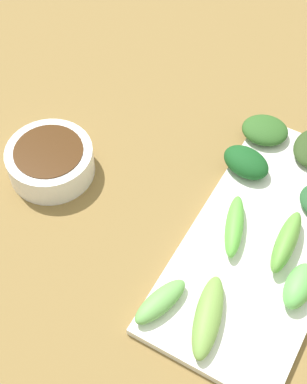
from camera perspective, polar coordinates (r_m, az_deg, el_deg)
tabletop at (r=0.73m, az=1.68°, el=-3.14°), size 2.10×2.10×0.02m
sauce_bowl at (r=0.76m, az=-10.23°, el=3.15°), size 0.11×0.11×0.04m
serving_plate at (r=0.71m, az=10.97°, el=-4.84°), size 0.17×0.36×0.01m
broccoli_stalk_1 at (r=0.66m, az=14.27°, el=-9.04°), size 0.03×0.06×0.03m
broccoli_stalk_2 at (r=0.69m, az=8.05°, el=-3.36°), size 0.05×0.09×0.02m
broccoli_stalk_4 at (r=0.63m, az=5.44°, el=-12.25°), size 0.05×0.10×0.02m
broccoli_leafy_5 at (r=0.79m, az=11.03°, el=6.06°), size 0.07×0.07×0.02m
broccoli_leafy_6 at (r=0.75m, az=9.19°, el=2.94°), size 0.07×0.06×0.03m
broccoli_stalk_7 at (r=0.69m, az=13.07°, el=-4.84°), size 0.03×0.09×0.03m
broccoli_stalk_8 at (r=0.64m, az=0.69°, el=-10.85°), size 0.05×0.08×0.02m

